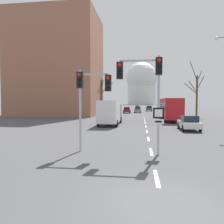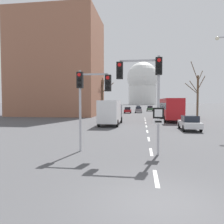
% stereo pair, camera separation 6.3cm
% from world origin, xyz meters
% --- Properties ---
extents(ground_plane, '(800.00, 800.00, 0.00)m').
position_xyz_m(ground_plane, '(0.00, 0.00, 0.00)').
color(ground_plane, '#4C4C4F').
extents(lane_stripe_0, '(0.16, 2.00, 0.01)m').
position_xyz_m(lane_stripe_0, '(0.00, 2.17, 0.00)').
color(lane_stripe_0, silver).
rests_on(lane_stripe_0, ground_plane).
extents(lane_stripe_1, '(0.16, 2.00, 0.01)m').
position_xyz_m(lane_stripe_1, '(0.00, 6.67, 0.00)').
color(lane_stripe_1, silver).
rests_on(lane_stripe_1, ground_plane).
extents(lane_stripe_2, '(0.16, 2.00, 0.01)m').
position_xyz_m(lane_stripe_2, '(0.00, 11.17, 0.00)').
color(lane_stripe_2, silver).
rests_on(lane_stripe_2, ground_plane).
extents(lane_stripe_3, '(0.16, 2.00, 0.01)m').
position_xyz_m(lane_stripe_3, '(0.00, 15.67, 0.00)').
color(lane_stripe_3, silver).
rests_on(lane_stripe_3, ground_plane).
extents(lane_stripe_4, '(0.16, 2.00, 0.01)m').
position_xyz_m(lane_stripe_4, '(0.00, 20.17, 0.00)').
color(lane_stripe_4, silver).
rests_on(lane_stripe_4, ground_plane).
extents(lane_stripe_5, '(0.16, 2.00, 0.01)m').
position_xyz_m(lane_stripe_5, '(0.00, 24.67, 0.00)').
color(lane_stripe_5, silver).
rests_on(lane_stripe_5, ground_plane).
extents(lane_stripe_6, '(0.16, 2.00, 0.01)m').
position_xyz_m(lane_stripe_6, '(0.00, 29.17, 0.00)').
color(lane_stripe_6, silver).
rests_on(lane_stripe_6, ground_plane).
extents(lane_stripe_7, '(0.16, 2.00, 0.01)m').
position_xyz_m(lane_stripe_7, '(0.00, 33.67, 0.00)').
color(lane_stripe_7, silver).
rests_on(lane_stripe_7, ground_plane).
extents(traffic_signal_centre_tall, '(2.53, 0.34, 5.54)m').
position_xyz_m(traffic_signal_centre_tall, '(-0.39, 6.01, 4.22)').
color(traffic_signal_centre_tall, '#B2B2B7').
rests_on(traffic_signal_centre_tall, ground_plane).
extents(traffic_signal_near_left, '(2.06, 0.34, 4.86)m').
position_xyz_m(traffic_signal_near_left, '(-3.64, 6.31, 3.68)').
color(traffic_signal_near_left, '#B2B2B7').
rests_on(traffic_signal_near_left, ground_plane).
extents(route_sign_post, '(0.60, 0.08, 2.71)m').
position_xyz_m(route_sign_post, '(0.35, 5.96, 1.86)').
color(route_sign_post, '#B2B2B7').
rests_on(route_sign_post, ground_plane).
extents(sedan_near_left, '(1.78, 4.32, 1.60)m').
position_xyz_m(sedan_near_left, '(-4.20, 50.52, 0.80)').
color(sedan_near_left, maroon).
rests_on(sedan_near_left, ground_plane).
extents(sedan_near_right, '(1.71, 4.22, 1.52)m').
position_xyz_m(sedan_near_right, '(-1.85, 77.42, 0.77)').
color(sedan_near_right, '#B7B7BC').
rests_on(sedan_near_right, ground_plane).
extents(sedan_mid_centre, '(1.82, 4.17, 1.56)m').
position_xyz_m(sedan_mid_centre, '(4.40, 17.22, 0.80)').
color(sedan_mid_centre, silver).
rests_on(sedan_mid_centre, ground_plane).
extents(sedan_far_left, '(1.92, 4.02, 1.72)m').
position_xyz_m(sedan_far_left, '(1.98, 63.44, 0.86)').
color(sedan_far_left, '#2D4C33').
rests_on(sedan_far_left, ground_plane).
extents(sedan_far_right, '(1.80, 4.39, 1.61)m').
position_xyz_m(sedan_far_right, '(-1.42, 53.18, 0.83)').
color(sedan_far_right, slate).
rests_on(sedan_far_right, ground_plane).
extents(city_bus, '(2.66, 10.80, 3.48)m').
position_xyz_m(city_bus, '(3.95, 29.00, 2.05)').
color(city_bus, red).
rests_on(city_bus, ground_plane).
extents(delivery_truck, '(2.44, 7.20, 3.14)m').
position_xyz_m(delivery_truck, '(-4.52, 21.25, 1.70)').
color(delivery_truck, '#333842').
rests_on(delivery_truck, ground_plane).
extents(bare_tree_left_near, '(5.07, 3.91, 8.40)m').
position_xyz_m(bare_tree_left_near, '(-9.75, 44.05, 4.49)').
color(bare_tree_left_near, brown).
rests_on(bare_tree_left_near, ground_plane).
extents(bare_tree_right_near, '(3.91, 2.90, 10.67)m').
position_xyz_m(bare_tree_right_near, '(10.14, 38.03, 4.63)').
color(bare_tree_right_near, brown).
rests_on(bare_tree_right_near, ground_plane).
extents(capitol_dome, '(31.30, 31.30, 44.21)m').
position_xyz_m(capitol_dome, '(0.00, 218.81, 21.54)').
color(capitol_dome, silver).
rests_on(capitol_dome, ground_plane).
extents(apartment_block_left, '(18.00, 14.00, 21.77)m').
position_xyz_m(apartment_block_left, '(-18.92, 40.29, 10.88)').
color(apartment_block_left, '#9E664C').
rests_on(apartment_block_left, ground_plane).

